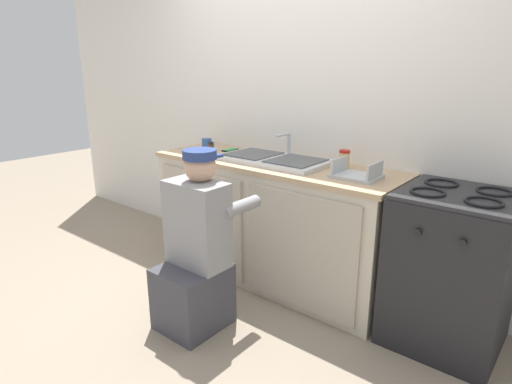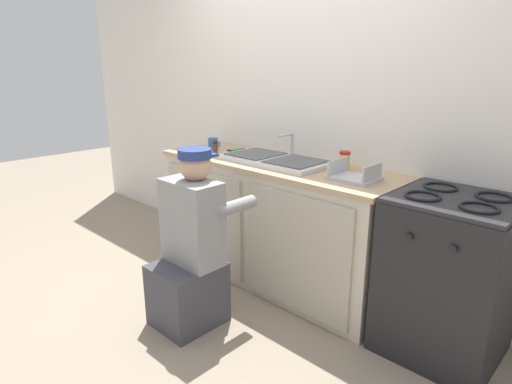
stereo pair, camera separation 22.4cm
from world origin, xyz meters
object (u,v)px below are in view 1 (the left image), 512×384
object	(u,v)px
sink_double_basin	(274,159)
cell_phone	(230,150)
spice_bottle_pepper	(211,149)
plumber_person	(196,255)
stove_range	(450,269)
coffee_mug	(207,144)
dish_rack_tray	(356,174)
condiment_jar	(344,160)

from	to	relation	value
sink_double_basin	cell_phone	world-z (taller)	sink_double_basin
sink_double_basin	spice_bottle_pepper	size ratio (longest dim) A/B	7.62
plumber_person	spice_bottle_pepper	size ratio (longest dim) A/B	10.52
stove_range	coffee_mug	xyz separation A→B (m)	(-1.95, 0.01, 0.50)
dish_rack_tray	coffee_mug	bearing A→B (deg)	177.59
sink_double_basin	cell_phone	distance (m)	0.53
coffee_mug	condiment_jar	bearing A→B (deg)	5.05
sink_double_basin	plumber_person	size ratio (longest dim) A/B	0.72
stove_range	spice_bottle_pepper	distance (m)	1.85
sink_double_basin	spice_bottle_pepper	distance (m)	0.53
sink_double_basin	plumber_person	distance (m)	0.92
plumber_person	cell_phone	size ratio (longest dim) A/B	7.89
spice_bottle_pepper	dish_rack_tray	xyz separation A→B (m)	(1.18, 0.08, -0.03)
plumber_person	dish_rack_tray	world-z (taller)	plumber_person
condiment_jar	coffee_mug	size ratio (longest dim) A/B	1.02
cell_phone	dish_rack_tray	world-z (taller)	dish_rack_tray
spice_bottle_pepper	dish_rack_tray	world-z (taller)	dish_rack_tray
stove_range	condiment_jar	size ratio (longest dim) A/B	7.23
stove_range	spice_bottle_pepper	bearing A→B (deg)	-176.03
stove_range	plumber_person	size ratio (longest dim) A/B	0.84
stove_range	cell_phone	distance (m)	1.84
sink_double_basin	condiment_jar	xyz separation A→B (m)	(0.50, 0.11, 0.05)
spice_bottle_pepper	dish_rack_tray	distance (m)	1.18
coffee_mug	spice_bottle_pepper	bearing A→B (deg)	-37.30
condiment_jar	spice_bottle_pepper	world-z (taller)	condiment_jar
sink_double_basin	coffee_mug	bearing A→B (deg)	179.26
plumber_person	condiment_jar	world-z (taller)	plumber_person
stove_range	dish_rack_tray	distance (m)	0.76
sink_double_basin	dish_rack_tray	size ratio (longest dim) A/B	2.86
sink_double_basin	plumber_person	bearing A→B (deg)	-89.27
sink_double_basin	condiment_jar	size ratio (longest dim) A/B	6.25
stove_range	spice_bottle_pepper	world-z (taller)	spice_bottle_pepper
condiment_jar	coffee_mug	distance (m)	1.19
stove_range	condiment_jar	distance (m)	0.93
sink_double_basin	dish_rack_tray	distance (m)	0.67
dish_rack_tray	plumber_person	bearing A→B (deg)	-131.51
stove_range	coffee_mug	size ratio (longest dim) A/B	7.34
plumber_person	dish_rack_tray	bearing A→B (deg)	48.49
stove_range	cell_phone	bearing A→B (deg)	176.48
cell_phone	dish_rack_tray	bearing A→B (deg)	-7.47
sink_double_basin	condiment_jar	distance (m)	0.51
coffee_mug	spice_bottle_pepper	world-z (taller)	spice_bottle_pepper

